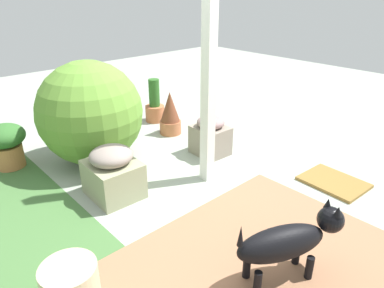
% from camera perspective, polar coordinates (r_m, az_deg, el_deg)
% --- Properties ---
extents(ground_plane, '(12.00, 12.00, 0.00)m').
position_cam_1_polar(ground_plane, '(3.26, 3.48, -7.80)').
color(ground_plane, '#9BA496').
extents(porch_pillar, '(0.10, 0.10, 2.55)m').
position_cam_1_polar(porch_pillar, '(3.06, 2.83, 15.71)').
color(porch_pillar, white).
rests_on(porch_pillar, ground).
extents(stone_planter_nearest, '(0.39, 0.34, 0.44)m').
position_cam_1_polar(stone_planter_nearest, '(3.89, 2.98, 1.31)').
color(stone_planter_nearest, gray).
rests_on(stone_planter_nearest, ground).
extents(stone_planter_mid, '(0.48, 0.42, 0.48)m').
position_cam_1_polar(stone_planter_mid, '(3.18, -12.70, -4.56)').
color(stone_planter_mid, gray).
rests_on(stone_planter_mid, ground).
extents(round_shrub, '(1.07, 1.07, 1.07)m').
position_cam_1_polar(round_shrub, '(3.76, -16.14, 4.82)').
color(round_shrub, '#5E9033').
rests_on(round_shrub, ground).
extents(terracotta_pot_broad, '(0.40, 0.40, 0.47)m').
position_cam_1_polar(terracotta_pot_broad, '(4.04, -27.86, 0.16)').
color(terracotta_pot_broad, '#B97443').
rests_on(terracotta_pot_broad, ground).
extents(terracotta_pot_tall, '(0.26, 0.26, 0.59)m').
position_cam_1_polar(terracotta_pot_tall, '(4.89, -6.05, 6.07)').
color(terracotta_pot_tall, '#B66640').
rests_on(terracotta_pot_tall, ground).
extents(terracotta_pot_spiky, '(0.27, 0.27, 0.54)m').
position_cam_1_polar(terracotta_pot_spiky, '(4.43, -3.56, 4.87)').
color(terracotta_pot_spiky, '#B56742').
rests_on(terracotta_pot_spiky, ground).
extents(dog, '(0.43, 0.72, 0.51)m').
position_cam_1_polar(dog, '(2.33, 15.38, -14.85)').
color(dog, black).
rests_on(dog, ground).
extents(doormat, '(0.59, 0.47, 0.03)m').
position_cam_1_polar(doormat, '(3.65, 21.95, -5.73)').
color(doormat, olive).
rests_on(doormat, ground).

